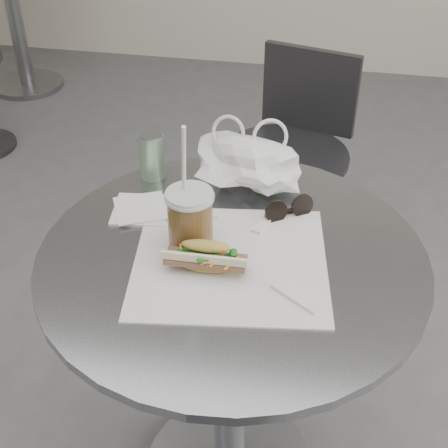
% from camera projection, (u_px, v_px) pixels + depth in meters
% --- Properties ---
extents(cafe_table, '(0.76, 0.76, 0.74)m').
position_uv_depth(cafe_table, '(231.00, 350.00, 1.37)').
color(cafe_table, slate).
rests_on(cafe_table, ground).
extents(bg_table, '(0.70, 0.70, 0.74)m').
position_uv_depth(bg_table, '(13.00, 6.00, 3.36)').
color(bg_table, slate).
rests_on(bg_table, ground).
extents(chair_far, '(0.42, 0.45, 0.78)m').
position_uv_depth(chair_far, '(288.00, 185.00, 2.13)').
color(chair_far, '#313134').
rests_on(chair_far, ground).
extents(sandwich_paper, '(0.41, 0.39, 0.00)m').
position_uv_depth(sandwich_paper, '(230.00, 261.00, 1.18)').
color(sandwich_paper, white).
rests_on(sandwich_paper, cafe_table).
extents(banh_mi, '(0.19, 0.08, 0.06)m').
position_uv_depth(banh_mi, '(206.00, 257.00, 1.15)').
color(banh_mi, gold).
rests_on(banh_mi, sandwich_paper).
extents(iced_coffee, '(0.09, 0.09, 0.27)m').
position_uv_depth(iced_coffee, '(190.00, 220.00, 1.19)').
color(iced_coffee, olive).
rests_on(iced_coffee, cafe_table).
extents(sunglasses, '(0.10, 0.08, 0.05)m').
position_uv_depth(sunglasses, '(289.00, 210.00, 1.29)').
color(sunglasses, black).
rests_on(sunglasses, cafe_table).
extents(plastic_bag, '(0.24, 0.19, 0.11)m').
position_uv_depth(plastic_bag, '(247.00, 164.00, 1.37)').
color(plastic_bag, white).
rests_on(plastic_bag, cafe_table).
extents(napkin_stack, '(0.14, 0.14, 0.01)m').
position_uv_depth(napkin_stack, '(141.00, 209.00, 1.32)').
color(napkin_stack, white).
rests_on(napkin_stack, cafe_table).
extents(drink_can, '(0.06, 0.06, 0.11)m').
position_uv_depth(drink_can, '(152.00, 155.00, 1.41)').
color(drink_can, '#5E9E5C').
rests_on(drink_can, cafe_table).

